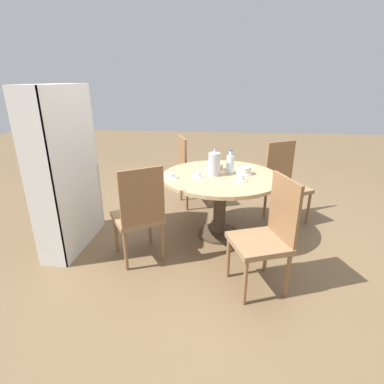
{
  "coord_description": "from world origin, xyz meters",
  "views": [
    {
      "loc": [
        -3.01,
        -0.02,
        1.65
      ],
      "look_at": [
        0.0,
        0.3,
        0.5
      ],
      "focal_mm": 28.0,
      "sensor_mm": 36.0,
      "label": 1
    }
  ],
  "objects_px": {
    "chair_b": "(285,181)",
    "water_bottle": "(230,164)",
    "coffee_pot": "(214,163)",
    "cup_a": "(172,176)",
    "chair_c": "(191,171)",
    "cake_second": "(244,170)",
    "cup_c": "(198,176)",
    "bookshelf": "(68,172)",
    "chair_a": "(267,234)",
    "chair_d": "(139,213)",
    "cup_b": "(241,178)",
    "cake_main": "(215,167)"
  },
  "relations": [
    {
      "from": "chair_b",
      "to": "coffee_pot",
      "type": "relative_size",
      "value": 3.44
    },
    {
      "from": "bookshelf",
      "to": "water_bottle",
      "type": "distance_m",
      "value": 1.65
    },
    {
      "from": "chair_c",
      "to": "cup_c",
      "type": "xyz_separation_m",
      "value": [
        -0.95,
        -0.17,
        0.24
      ]
    },
    {
      "from": "chair_b",
      "to": "cup_c",
      "type": "bearing_deg",
      "value": -177.43
    },
    {
      "from": "cup_a",
      "to": "chair_c",
      "type": "bearing_deg",
      "value": -5.19
    },
    {
      "from": "chair_c",
      "to": "bookshelf",
      "type": "distance_m",
      "value": 1.64
    },
    {
      "from": "cup_b",
      "to": "cup_a",
      "type": "bearing_deg",
      "value": 90.46
    },
    {
      "from": "chair_a",
      "to": "water_bottle",
      "type": "xyz_separation_m",
      "value": [
        0.93,
        0.3,
        0.32
      ]
    },
    {
      "from": "chair_b",
      "to": "chair_d",
      "type": "xyz_separation_m",
      "value": [
        -1.09,
        1.51,
        0.0
      ]
    },
    {
      "from": "cake_main",
      "to": "cake_second",
      "type": "xyz_separation_m",
      "value": [
        -0.1,
        -0.32,
        -0.0
      ]
    },
    {
      "from": "chair_d",
      "to": "bookshelf",
      "type": "bearing_deg",
      "value": -50.65
    },
    {
      "from": "chair_a",
      "to": "cake_main",
      "type": "height_order",
      "value": "chair_a"
    },
    {
      "from": "bookshelf",
      "to": "cup_a",
      "type": "height_order",
      "value": "bookshelf"
    },
    {
      "from": "chair_a",
      "to": "cake_second",
      "type": "xyz_separation_m",
      "value": [
        0.92,
        0.15,
        0.25
      ]
    },
    {
      "from": "cup_b",
      "to": "chair_d",
      "type": "bearing_deg",
      "value": 113.84
    },
    {
      "from": "chair_d",
      "to": "coffee_pot",
      "type": "xyz_separation_m",
      "value": [
        0.56,
        -0.66,
        0.34
      ]
    },
    {
      "from": "cake_main",
      "to": "cake_second",
      "type": "relative_size",
      "value": 1.19
    },
    {
      "from": "chair_a",
      "to": "water_bottle",
      "type": "bearing_deg",
      "value": 177.14
    },
    {
      "from": "coffee_pot",
      "to": "cup_a",
      "type": "bearing_deg",
      "value": 110.49
    },
    {
      "from": "chair_d",
      "to": "cup_a",
      "type": "bearing_deg",
      "value": -154.26
    },
    {
      "from": "bookshelf",
      "to": "cake_second",
      "type": "bearing_deg",
      "value": 103.2
    },
    {
      "from": "chair_c",
      "to": "water_bottle",
      "type": "height_order",
      "value": "water_bottle"
    },
    {
      "from": "cake_second",
      "to": "cup_a",
      "type": "relative_size",
      "value": 1.39
    },
    {
      "from": "bookshelf",
      "to": "cake_main",
      "type": "height_order",
      "value": "bookshelf"
    },
    {
      "from": "chair_c",
      "to": "cake_second",
      "type": "bearing_deg",
      "value": -161.25
    },
    {
      "from": "cup_a",
      "to": "cup_c",
      "type": "xyz_separation_m",
      "value": [
        0.05,
        -0.26,
        0.0
      ]
    },
    {
      "from": "coffee_pot",
      "to": "cup_a",
      "type": "relative_size",
      "value": 2.14
    },
    {
      "from": "chair_a",
      "to": "cup_c",
      "type": "bearing_deg",
      "value": -160.14
    },
    {
      "from": "cake_second",
      "to": "cake_main",
      "type": "bearing_deg",
      "value": 71.69
    },
    {
      "from": "bookshelf",
      "to": "cup_a",
      "type": "bearing_deg",
      "value": 99.69
    },
    {
      "from": "chair_c",
      "to": "bookshelf",
      "type": "xyz_separation_m",
      "value": [
        -1.18,
        1.1,
        0.3
      ]
    },
    {
      "from": "cake_main",
      "to": "cup_c",
      "type": "height_order",
      "value": "cake_main"
    },
    {
      "from": "water_bottle",
      "to": "cake_main",
      "type": "distance_m",
      "value": 0.2
    },
    {
      "from": "water_bottle",
      "to": "cake_second",
      "type": "xyz_separation_m",
      "value": [
        -0.01,
        -0.15,
        -0.07
      ]
    },
    {
      "from": "coffee_pot",
      "to": "cake_second",
      "type": "relative_size",
      "value": 1.54
    },
    {
      "from": "chair_b",
      "to": "cake_main",
      "type": "relative_size",
      "value": 4.44
    },
    {
      "from": "chair_b",
      "to": "cake_second",
      "type": "bearing_deg",
      "value": -169.38
    },
    {
      "from": "chair_a",
      "to": "chair_c",
      "type": "height_order",
      "value": "same"
    },
    {
      "from": "chair_d",
      "to": "cup_c",
      "type": "bearing_deg",
      "value": -171.1
    },
    {
      "from": "chair_a",
      "to": "chair_c",
      "type": "relative_size",
      "value": 1.0
    },
    {
      "from": "chair_c",
      "to": "cup_c",
      "type": "distance_m",
      "value": 0.99
    },
    {
      "from": "cake_second",
      "to": "cup_c",
      "type": "xyz_separation_m",
      "value": [
        -0.18,
        0.47,
        -0.02
      ]
    },
    {
      "from": "cup_c",
      "to": "cup_b",
      "type": "bearing_deg",
      "value": -96.35
    },
    {
      "from": "chair_a",
      "to": "chair_b",
      "type": "xyz_separation_m",
      "value": [
        1.36,
        -0.38,
        0.0
      ]
    },
    {
      "from": "chair_c",
      "to": "chair_d",
      "type": "xyz_separation_m",
      "value": [
        -1.41,
        0.33,
        0.0
      ]
    },
    {
      "from": "coffee_pot",
      "to": "cup_b",
      "type": "distance_m",
      "value": 0.33
    },
    {
      "from": "coffee_pot",
      "to": "chair_d",
      "type": "bearing_deg",
      "value": 130.43
    },
    {
      "from": "chair_b",
      "to": "water_bottle",
      "type": "distance_m",
      "value": 0.86
    },
    {
      "from": "chair_b",
      "to": "chair_c",
      "type": "xyz_separation_m",
      "value": [
        0.32,
        1.17,
        0.0
      ]
    },
    {
      "from": "cup_a",
      "to": "cup_b",
      "type": "xyz_separation_m",
      "value": [
        0.01,
        -0.69,
        0.0
      ]
    }
  ]
}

